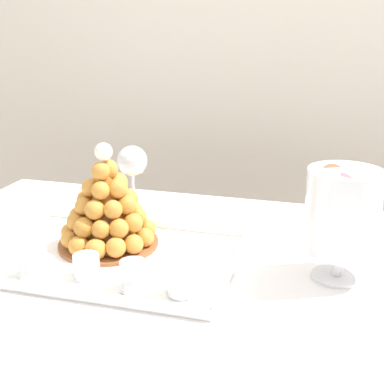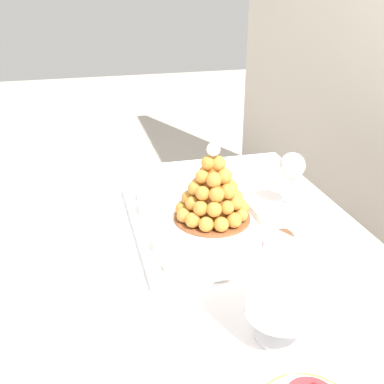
{
  "view_description": "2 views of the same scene",
  "coord_description": "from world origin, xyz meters",
  "px_view_note": "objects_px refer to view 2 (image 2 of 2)",
  "views": [
    {
      "loc": [
        0.2,
        -0.88,
        1.21
      ],
      "look_at": [
        -0.06,
        0.05,
        0.88
      ],
      "focal_mm": 47.28,
      "sensor_mm": 36.0,
      "label": 1
    },
    {
      "loc": [
        0.89,
        -0.29,
        1.39
      ],
      "look_at": [
        -0.17,
        -0.02,
        0.87
      ],
      "focal_mm": 44.19,
      "sensor_mm": 36.0,
      "label": 2
    }
  ],
  "objects_px": {
    "dessert_cup_mid_left": "(148,205)",
    "dessert_cup_mid_right": "(162,241)",
    "dessert_cup_centre": "(162,222)",
    "croquembouche": "(213,193)",
    "dessert_cup_right": "(173,259)",
    "dessert_cup_left": "(146,192)",
    "macaron_goblet": "(284,279)",
    "wine_glass": "(292,168)",
    "serving_tray": "(198,225)"
  },
  "relations": [
    {
      "from": "serving_tray",
      "to": "dessert_cup_mid_right",
      "type": "xyz_separation_m",
      "value": [
        0.11,
        -0.12,
        0.03
      ]
    },
    {
      "from": "croquembouche",
      "to": "dessert_cup_left",
      "type": "relative_size",
      "value": 4.18
    },
    {
      "from": "dessert_cup_mid_left",
      "to": "dessert_cup_centre",
      "type": "height_order",
      "value": "dessert_cup_mid_left"
    },
    {
      "from": "croquembouche",
      "to": "macaron_goblet",
      "type": "bearing_deg",
      "value": -0.99
    },
    {
      "from": "dessert_cup_mid_left",
      "to": "dessert_cup_mid_right",
      "type": "height_order",
      "value": "dessert_cup_mid_right"
    },
    {
      "from": "serving_tray",
      "to": "dessert_cup_right",
      "type": "relative_size",
      "value": 9.1
    },
    {
      "from": "dessert_cup_centre",
      "to": "croquembouche",
      "type": "bearing_deg",
      "value": 97.97
    },
    {
      "from": "dessert_cup_centre",
      "to": "dessert_cup_mid_right",
      "type": "relative_size",
      "value": 0.88
    },
    {
      "from": "serving_tray",
      "to": "dessert_cup_right",
      "type": "height_order",
      "value": "dessert_cup_right"
    },
    {
      "from": "serving_tray",
      "to": "dessert_cup_centre",
      "type": "bearing_deg",
      "value": -88.92
    },
    {
      "from": "dessert_cup_mid_right",
      "to": "wine_glass",
      "type": "bearing_deg",
      "value": 111.52
    },
    {
      "from": "dessert_cup_left",
      "to": "macaron_goblet",
      "type": "relative_size",
      "value": 0.24
    },
    {
      "from": "serving_tray",
      "to": "dessert_cup_right",
      "type": "xyz_separation_m",
      "value": [
        0.2,
        -0.11,
        0.03
      ]
    },
    {
      "from": "croquembouche",
      "to": "dessert_cup_left",
      "type": "distance_m",
      "value": 0.25
    },
    {
      "from": "croquembouche",
      "to": "dessert_cup_mid_left",
      "type": "xyz_separation_m",
      "value": [
        -0.08,
        -0.17,
        -0.06
      ]
    },
    {
      "from": "dessert_cup_mid_left",
      "to": "macaron_goblet",
      "type": "xyz_separation_m",
      "value": [
        0.57,
        0.16,
        0.1
      ]
    },
    {
      "from": "croquembouche",
      "to": "dessert_cup_mid_right",
      "type": "bearing_deg",
      "value": -53.63
    },
    {
      "from": "serving_tray",
      "to": "dessert_cup_left",
      "type": "relative_size",
      "value": 9.78
    },
    {
      "from": "dessert_cup_centre",
      "to": "wine_glass",
      "type": "distance_m",
      "value": 0.42
    },
    {
      "from": "serving_tray",
      "to": "croquembouche",
      "type": "xyz_separation_m",
      "value": [
        -0.02,
        0.05,
        0.09
      ]
    },
    {
      "from": "dessert_cup_mid_left",
      "to": "macaron_goblet",
      "type": "distance_m",
      "value": 0.6
    },
    {
      "from": "dessert_cup_centre",
      "to": "dessert_cup_left",
      "type": "bearing_deg",
      "value": -175.89
    },
    {
      "from": "macaron_goblet",
      "to": "dessert_cup_mid_left",
      "type": "bearing_deg",
      "value": -163.83
    },
    {
      "from": "croquembouche",
      "to": "dessert_cup_mid_left",
      "type": "distance_m",
      "value": 0.2
    },
    {
      "from": "croquembouche",
      "to": "macaron_goblet",
      "type": "xyz_separation_m",
      "value": [
        0.49,
        -0.01,
        0.05
      ]
    },
    {
      "from": "croquembouche",
      "to": "dessert_cup_right",
      "type": "relative_size",
      "value": 3.89
    },
    {
      "from": "dessert_cup_mid_left",
      "to": "dessert_cup_centre",
      "type": "bearing_deg",
      "value": 12.94
    },
    {
      "from": "dessert_cup_right",
      "to": "wine_glass",
      "type": "height_order",
      "value": "wine_glass"
    },
    {
      "from": "dessert_cup_left",
      "to": "dessert_cup_right",
      "type": "relative_size",
      "value": 0.93
    },
    {
      "from": "dessert_cup_centre",
      "to": "dessert_cup_right",
      "type": "xyz_separation_m",
      "value": [
        0.19,
        -0.01,
        0.01
      ]
    },
    {
      "from": "serving_tray",
      "to": "dessert_cup_left",
      "type": "xyz_separation_m",
      "value": [
        -0.19,
        -0.11,
        0.03
      ]
    },
    {
      "from": "croquembouche",
      "to": "dessert_cup_left",
      "type": "bearing_deg",
      "value": -136.88
    },
    {
      "from": "croquembouche",
      "to": "dessert_cup_mid_right",
      "type": "height_order",
      "value": "croquembouche"
    },
    {
      "from": "dessert_cup_left",
      "to": "dessert_cup_right",
      "type": "bearing_deg",
      "value": 0.28
    },
    {
      "from": "dessert_cup_mid_left",
      "to": "wine_glass",
      "type": "distance_m",
      "value": 0.44
    },
    {
      "from": "dessert_cup_mid_right",
      "to": "dessert_cup_left",
      "type": "bearing_deg",
      "value": 178.42
    },
    {
      "from": "dessert_cup_mid_left",
      "to": "dessert_cup_right",
      "type": "relative_size",
      "value": 0.96
    },
    {
      "from": "serving_tray",
      "to": "dessert_cup_left",
      "type": "height_order",
      "value": "dessert_cup_left"
    },
    {
      "from": "dessert_cup_centre",
      "to": "wine_glass",
      "type": "bearing_deg",
      "value": 98.93
    },
    {
      "from": "dessert_cup_left",
      "to": "dessert_cup_mid_right",
      "type": "xyz_separation_m",
      "value": [
        0.3,
        -0.01,
        0.0
      ]
    },
    {
      "from": "serving_tray",
      "to": "dessert_cup_mid_left",
      "type": "bearing_deg",
      "value": -128.84
    },
    {
      "from": "wine_glass",
      "to": "macaron_goblet",
      "type": "bearing_deg",
      "value": -26.76
    },
    {
      "from": "serving_tray",
      "to": "wine_glass",
      "type": "relative_size",
      "value": 3.18
    },
    {
      "from": "serving_tray",
      "to": "dessert_cup_left",
      "type": "bearing_deg",
      "value": -149.37
    },
    {
      "from": "dessert_cup_centre",
      "to": "macaron_goblet",
      "type": "height_order",
      "value": "macaron_goblet"
    },
    {
      "from": "dessert_cup_left",
      "to": "dessert_cup_mid_right",
      "type": "distance_m",
      "value": 0.3
    },
    {
      "from": "dessert_cup_left",
      "to": "macaron_goblet",
      "type": "distance_m",
      "value": 0.69
    },
    {
      "from": "dessert_cup_left",
      "to": "dessert_cup_mid_right",
      "type": "bearing_deg",
      "value": -1.58
    },
    {
      "from": "croquembouche",
      "to": "dessert_cup_centre",
      "type": "relative_size",
      "value": 4.54
    },
    {
      "from": "croquembouche",
      "to": "dessert_cup_right",
      "type": "xyz_separation_m",
      "value": [
        0.21,
        -0.16,
        -0.06
      ]
    }
  ]
}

